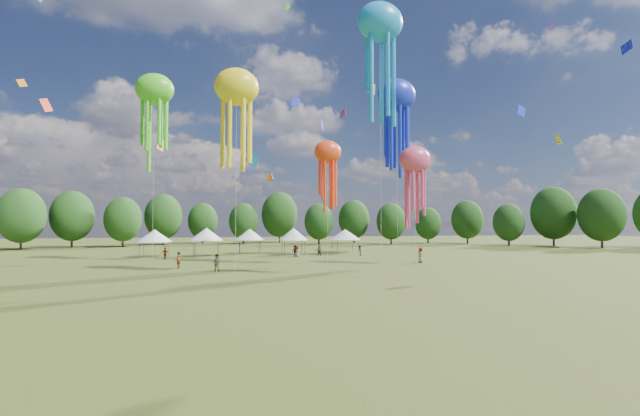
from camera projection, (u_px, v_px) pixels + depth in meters
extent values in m
plane|color=#384416|center=(484.00, 361.00, 15.30)|extent=(300.00, 300.00, 0.00)
imported|color=gray|center=(216.00, 263.00, 44.14)|extent=(1.07, 0.96, 1.79)
imported|color=gray|center=(297.00, 251.00, 63.92)|extent=(0.75, 0.91, 1.60)
imported|color=gray|center=(360.00, 251.00, 65.82)|extent=(0.72, 0.85, 1.55)
imported|color=gray|center=(295.00, 251.00, 64.19)|extent=(1.19, 0.79, 1.72)
imported|color=gray|center=(165.00, 254.00, 59.27)|extent=(0.99, 0.55, 1.60)
imported|color=gray|center=(319.00, 251.00, 65.91)|extent=(1.55, 0.76, 1.60)
imported|color=gray|center=(178.00, 260.00, 47.16)|extent=(0.49, 0.70, 1.81)
imported|color=gray|center=(421.00, 255.00, 54.13)|extent=(0.61, 0.94, 1.93)
cylinder|color=#47474C|center=(139.00, 251.00, 61.65)|extent=(0.08, 0.08, 2.15)
cylinder|color=#47474C|center=(144.00, 249.00, 65.08)|extent=(0.08, 0.08, 2.15)
cylinder|color=#47474C|center=(165.00, 250.00, 62.40)|extent=(0.08, 0.08, 2.15)
cylinder|color=#47474C|center=(168.00, 249.00, 65.84)|extent=(0.08, 0.08, 2.15)
cube|color=white|center=(154.00, 242.00, 63.78)|extent=(3.92, 3.92, 0.10)
cone|color=white|center=(155.00, 236.00, 63.82)|extent=(5.10, 5.10, 1.84)
cylinder|color=#47474C|center=(194.00, 249.00, 63.35)|extent=(0.08, 0.08, 2.28)
cylinder|color=#47474C|center=(195.00, 248.00, 66.76)|extent=(0.08, 0.08, 2.28)
cylinder|color=#47474C|center=(218.00, 249.00, 64.10)|extent=(0.08, 0.08, 2.28)
cylinder|color=#47474C|center=(218.00, 248.00, 67.51)|extent=(0.08, 0.08, 2.28)
cube|color=white|center=(206.00, 241.00, 65.47)|extent=(3.89, 3.89, 0.10)
cone|color=white|center=(206.00, 234.00, 65.51)|extent=(5.06, 5.06, 1.95)
cylinder|color=#47474C|center=(240.00, 248.00, 68.98)|extent=(0.08, 0.08, 2.17)
cylinder|color=#47474C|center=(239.00, 247.00, 72.18)|extent=(0.08, 0.08, 2.17)
cylinder|color=#47474C|center=(260.00, 247.00, 69.68)|extent=(0.08, 0.08, 2.17)
cylinder|color=#47474C|center=(259.00, 246.00, 72.89)|extent=(0.08, 0.08, 2.17)
cube|color=white|center=(250.00, 240.00, 70.98)|extent=(3.68, 3.68, 0.10)
cone|color=white|center=(250.00, 234.00, 71.01)|extent=(4.79, 4.79, 1.86)
cylinder|color=#47474C|center=(285.00, 248.00, 65.88)|extent=(0.08, 0.08, 2.26)
cylinder|color=#47474C|center=(282.00, 247.00, 68.97)|extent=(0.08, 0.08, 2.26)
cylinder|color=#47474C|center=(305.00, 248.00, 66.56)|extent=(0.08, 0.08, 2.26)
cylinder|color=#47474C|center=(301.00, 247.00, 69.65)|extent=(0.08, 0.08, 2.26)
cube|color=white|center=(293.00, 240.00, 67.81)|extent=(3.57, 3.57, 0.10)
cone|color=white|center=(293.00, 234.00, 67.85)|extent=(4.63, 4.63, 1.94)
cylinder|color=#47474C|center=(337.00, 247.00, 71.65)|extent=(0.08, 0.08, 2.10)
cylinder|color=#47474C|center=(332.00, 246.00, 75.32)|extent=(0.08, 0.08, 2.10)
cylinder|color=#47474C|center=(359.00, 247.00, 72.46)|extent=(0.08, 0.08, 2.10)
cylinder|color=#47474C|center=(352.00, 246.00, 76.13)|extent=(0.08, 0.08, 2.10)
cube|color=white|center=(345.00, 240.00, 73.93)|extent=(4.16, 4.16, 0.10)
cone|color=white|center=(345.00, 234.00, 73.97)|extent=(5.40, 5.40, 1.80)
ellipsoid|color=yellow|center=(237.00, 87.00, 43.13)|extent=(4.45, 3.12, 3.79)
cylinder|color=beige|center=(236.00, 179.00, 42.78)|extent=(0.03, 0.03, 18.71)
ellipsoid|color=#198ED5|center=(380.00, 22.00, 49.81)|extent=(5.47, 3.83, 4.65)
cylinder|color=beige|center=(381.00, 143.00, 49.28)|extent=(0.03, 0.03, 28.39)
ellipsoid|color=#D63F63|center=(415.00, 160.00, 52.02)|extent=(3.94, 2.76, 3.35)
cylinder|color=beige|center=(415.00, 212.00, 51.78)|extent=(0.03, 0.03, 12.68)
ellipsoid|color=#4ED723|center=(155.00, 89.00, 56.91)|extent=(4.96, 3.47, 4.22)
cylinder|color=beige|center=(153.00, 175.00, 56.48)|extent=(0.03, 0.03, 22.81)
ellipsoid|color=#FF3F16|center=(328.00, 152.00, 41.65)|extent=(2.68, 1.88, 2.28)
cylinder|color=beige|center=(328.00, 213.00, 41.43)|extent=(0.03, 0.03, 11.89)
ellipsoid|color=#1626CE|center=(397.00, 95.00, 64.89)|extent=(5.92, 4.14, 5.03)
cylinder|color=beige|center=(397.00, 175.00, 64.43)|extent=(0.03, 0.03, 24.45)
cube|color=#4ED723|center=(287.00, 7.00, 54.90)|extent=(0.83, 0.47, 0.98)
cube|color=#1626CE|center=(296.00, 102.00, 73.67)|extent=(1.79, 0.79, 1.95)
cube|color=#198ED5|center=(411.00, 93.00, 79.39)|extent=(0.75, 0.51, 0.94)
cube|color=#8032E1|center=(322.00, 125.00, 58.10)|extent=(0.57, 1.30, 1.56)
cube|color=#4ED723|center=(225.00, 0.00, 67.48)|extent=(0.40, 0.77, 0.97)
cube|color=#1626CE|center=(627.00, 47.00, 44.22)|extent=(0.83, 1.67, 1.67)
cube|color=#FF3F16|center=(160.00, 145.00, 82.43)|extent=(1.00, 2.07, 2.66)
cube|color=orange|center=(22.00, 83.00, 45.59)|extent=(1.05, 0.57, 1.09)
cube|color=yellow|center=(373.00, 89.00, 74.59)|extent=(1.11, 1.32, 1.97)
cube|color=#1626CE|center=(521.00, 111.00, 69.70)|extent=(2.04, 0.66, 2.30)
cube|color=#D63F63|center=(343.00, 114.00, 84.64)|extent=(0.97, 1.98, 2.04)
cube|color=#8032E1|center=(551.00, 26.00, 54.05)|extent=(0.68, 0.46, 0.85)
cube|color=#FF3F16|center=(46.00, 105.00, 61.26)|extent=(1.35, 1.61, 2.23)
cube|color=orange|center=(270.00, 178.00, 71.57)|extent=(0.90, 0.97, 1.42)
cube|color=yellow|center=(558.00, 140.00, 55.56)|extent=(0.87, 1.31, 1.44)
cube|color=#198ED5|center=(254.00, 161.00, 72.11)|extent=(1.83, 0.79, 2.20)
cylinder|color=#38281C|center=(21.00, 241.00, 81.53)|extent=(0.44, 0.44, 3.36)
ellipsoid|color=#1E4115|center=(21.00, 216.00, 81.71)|extent=(8.40, 8.40, 10.51)
cylinder|color=#38281C|center=(72.00, 239.00, 90.06)|extent=(0.44, 0.44, 3.41)
ellipsoid|color=#1E4115|center=(72.00, 216.00, 90.24)|extent=(8.53, 8.53, 10.66)
cylinder|color=#38281C|center=(123.00, 240.00, 91.76)|extent=(0.44, 0.44, 3.07)
ellipsoid|color=#1E4115|center=(123.00, 219.00, 91.92)|extent=(7.66, 7.66, 9.58)
cylinder|color=#38281C|center=(163.00, 237.00, 101.40)|extent=(0.44, 0.44, 3.43)
ellipsoid|color=#1E4115|center=(163.00, 217.00, 101.59)|extent=(8.58, 8.58, 10.73)
cylinder|color=#38281C|center=(203.00, 238.00, 108.76)|extent=(0.44, 0.44, 2.95)
ellipsoid|color=#1E4115|center=(203.00, 221.00, 108.92)|extent=(7.37, 7.37, 9.21)
cylinder|color=#38281C|center=(243.00, 238.00, 107.11)|extent=(0.44, 0.44, 2.89)
ellipsoid|color=#1E4115|center=(244.00, 221.00, 107.27)|extent=(7.23, 7.23, 9.04)
cylinder|color=#38281C|center=(280.00, 235.00, 113.52)|extent=(0.44, 0.44, 3.84)
ellipsoid|color=#1E4115|center=(280.00, 214.00, 113.73)|extent=(9.60, 9.60, 11.99)
cylinder|color=#38281C|center=(319.00, 238.00, 104.49)|extent=(0.44, 0.44, 2.84)
ellipsoid|color=#1E4115|center=(319.00, 222.00, 104.65)|extent=(7.11, 7.11, 8.89)
cylinder|color=#38281C|center=(354.00, 237.00, 109.12)|extent=(0.44, 0.44, 3.16)
ellipsoid|color=#1E4115|center=(354.00, 219.00, 109.30)|extent=(7.91, 7.91, 9.88)
cylinder|color=#38281C|center=(391.00, 238.00, 105.18)|extent=(0.44, 0.44, 2.88)
ellipsoid|color=#1E4115|center=(391.00, 221.00, 105.33)|extent=(7.21, 7.21, 9.01)
cylinder|color=#38281C|center=(428.00, 238.00, 109.40)|extent=(0.44, 0.44, 2.63)
ellipsoid|color=#1E4115|center=(428.00, 223.00, 109.55)|extent=(6.57, 6.57, 8.22)
cylinder|color=#38281C|center=(467.00, 237.00, 107.92)|extent=(0.44, 0.44, 3.13)
ellipsoid|color=#1E4115|center=(467.00, 219.00, 108.09)|extent=(7.81, 7.81, 9.77)
cylinder|color=#38281C|center=(509.00, 240.00, 96.95)|extent=(0.44, 0.44, 2.72)
ellipsoid|color=#1E4115|center=(509.00, 222.00, 97.10)|extent=(6.80, 6.80, 8.50)
cylinder|color=#38281C|center=(554.00, 237.00, 96.15)|extent=(0.44, 0.44, 3.81)
ellipsoid|color=#1E4115|center=(553.00, 213.00, 96.36)|extent=(9.52, 9.52, 11.90)
cylinder|color=#38281C|center=(602.00, 239.00, 88.02)|extent=(0.44, 0.44, 3.51)
ellipsoid|color=#1E4115|center=(601.00, 215.00, 88.21)|extent=(8.78, 8.78, 10.97)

